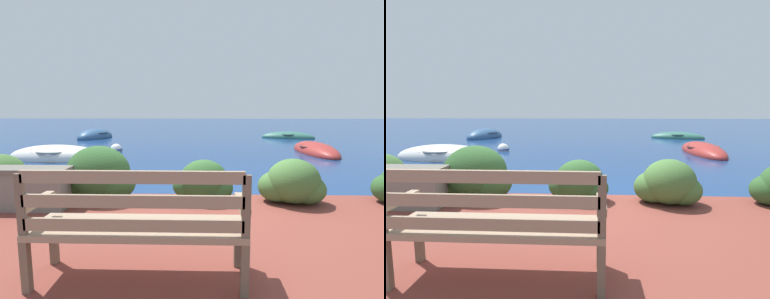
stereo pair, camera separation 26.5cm
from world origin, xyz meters
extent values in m
plane|color=navy|center=(0.00, 0.00, 0.00)|extent=(80.00, 80.00, 0.00)
cube|color=brown|center=(-1.34, -2.16, 0.42)|extent=(0.06, 0.06, 0.40)
cube|color=brown|center=(0.26, -2.16, 0.42)|extent=(0.06, 0.06, 0.40)
cube|color=brown|center=(-1.34, -2.58, 0.42)|extent=(0.06, 0.06, 0.40)
cube|color=brown|center=(0.26, -2.58, 0.42)|extent=(0.06, 0.06, 0.40)
cube|color=gray|center=(-0.54, -2.37, 0.65)|extent=(1.66, 0.48, 0.05)
cube|color=gray|center=(-0.54, -2.58, 0.75)|extent=(1.58, 0.04, 0.09)
cube|color=gray|center=(-0.54, -2.58, 0.93)|extent=(1.58, 0.04, 0.09)
cube|color=gray|center=(-0.54, -2.58, 1.10)|extent=(1.58, 0.04, 0.09)
cube|color=brown|center=(0.26, -2.58, 0.90)|extent=(0.06, 0.04, 0.45)
cube|color=gray|center=(-1.34, -2.37, 0.85)|extent=(0.07, 0.43, 0.05)
cube|color=gray|center=(0.26, -2.37, 0.85)|extent=(0.07, 0.43, 0.05)
ellipsoid|color=#426B33|center=(-2.85, -0.38, 0.44)|extent=(0.56, 0.51, 0.44)
ellipsoid|color=#2D5628|center=(-1.58, -0.26, 0.62)|extent=(0.94, 0.85, 0.80)
ellipsoid|color=#2D5628|center=(-1.84, -0.19, 0.50)|extent=(0.71, 0.63, 0.56)
ellipsoid|color=#2D5628|center=(-1.35, -0.31, 0.48)|extent=(0.66, 0.59, 0.52)
ellipsoid|color=#2D5628|center=(-0.01, -0.31, 0.52)|extent=(0.71, 0.64, 0.61)
ellipsoid|color=#2D5628|center=(-0.21, -0.26, 0.43)|extent=(0.54, 0.48, 0.43)
ellipsoid|color=#2D5628|center=(0.17, -0.35, 0.42)|extent=(0.50, 0.45, 0.39)
ellipsoid|color=#426B33|center=(1.27, -0.39, 0.54)|extent=(0.75, 0.68, 0.64)
ellipsoid|color=#426B33|center=(1.06, -0.33, 0.45)|extent=(0.57, 0.51, 0.45)
ellipsoid|color=#426B33|center=(1.46, -0.43, 0.43)|extent=(0.53, 0.48, 0.41)
ellipsoid|color=#2D5628|center=(2.67, -0.36, 0.43)|extent=(0.53, 0.48, 0.43)
ellipsoid|color=silver|center=(-4.48, 4.39, 0.06)|extent=(3.12, 1.44, 0.78)
torus|color=gray|center=(-4.48, 4.39, 0.27)|extent=(1.34, 1.34, 0.07)
cube|color=#846647|center=(-4.93, 4.42, 0.24)|extent=(0.18, 1.01, 0.04)
cube|color=#846647|center=(-4.10, 4.37, 0.24)|extent=(0.18, 1.01, 0.04)
ellipsoid|color=#9E2D28|center=(3.99, 5.97, 0.05)|extent=(1.16, 3.11, 0.67)
torus|color=brown|center=(3.99, 5.97, 0.23)|extent=(1.11, 1.11, 0.07)
cube|color=#846647|center=(3.98, 6.43, 0.20)|extent=(0.85, 0.15, 0.04)
cube|color=#846647|center=(4.00, 5.59, 0.20)|extent=(0.85, 0.15, 0.04)
ellipsoid|color=#2D517A|center=(-5.56, 10.79, 0.06)|extent=(1.92, 2.68, 0.87)
torus|color=#2D4157|center=(-5.56, 10.79, 0.30)|extent=(1.59, 1.59, 0.07)
cube|color=#846647|center=(-5.66, 10.45, 0.27)|extent=(1.00, 0.41, 0.04)
cube|color=#846647|center=(-5.47, 11.08, 0.27)|extent=(1.00, 0.41, 0.04)
ellipsoid|color=#336B5B|center=(4.50, 11.12, 0.05)|extent=(2.82, 1.64, 0.61)
torus|color=#304F46|center=(4.50, 11.12, 0.21)|extent=(1.21, 1.21, 0.07)
cube|color=#846647|center=(4.89, 11.02, 0.18)|extent=(0.32, 0.77, 0.04)
cube|color=#846647|center=(4.18, 11.21, 0.18)|extent=(0.32, 0.77, 0.04)
sphere|color=white|center=(-3.14, 6.11, 0.07)|extent=(0.42, 0.42, 0.42)
torus|color=navy|center=(-3.14, 6.11, 0.07)|extent=(0.46, 0.46, 0.05)
camera|label=1|loc=(-0.06, -4.60, 1.58)|focal=28.00mm
camera|label=2|loc=(0.21, -4.59, 1.58)|focal=28.00mm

